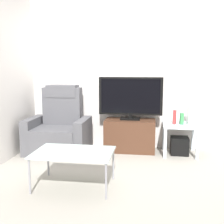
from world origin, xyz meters
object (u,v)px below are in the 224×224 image
(coffee_table, at_px, (74,154))
(cell_phone, at_px, (63,151))
(book_middle, at_px, (177,116))
(tv_stand, at_px, (130,135))
(recliner_armchair, at_px, (59,129))
(side_table, at_px, (180,129))
(book_rightmost, at_px, (182,119))
(subwoofer_box, at_px, (179,146))
(book_leftmost, at_px, (174,117))
(game_console, at_px, (190,115))
(television, at_px, (130,97))

(coffee_table, distance_m, cell_phone, 0.13)
(book_middle, xyz_separation_m, coffee_table, (-1.27, -1.40, -0.22))
(tv_stand, bearing_deg, cell_phone, -113.35)
(recliner_armchair, xyz_separation_m, side_table, (1.94, 0.13, 0.04))
(coffee_table, bearing_deg, cell_phone, -173.88)
(recliner_armchair, bearing_deg, book_rightmost, 5.55)
(subwoofer_box, relative_size, coffee_table, 0.31)
(subwoofer_box, bearing_deg, book_middle, -159.50)
(book_leftmost, height_order, coffee_table, book_leftmost)
(subwoofer_box, distance_m, game_console, 0.52)
(cell_phone, bearing_deg, subwoofer_box, 55.23)
(side_table, height_order, subwoofer_box, side_table)
(recliner_armchair, relative_size, book_middle, 4.54)
(television, height_order, subwoofer_box, television)
(coffee_table, bearing_deg, book_rightmost, 46.29)
(television, distance_m, recliner_armchair, 1.27)
(side_table, bearing_deg, book_leftmost, -168.69)
(subwoofer_box, bearing_deg, cell_phone, -135.26)
(recliner_armchair, distance_m, cell_phone, 1.39)
(cell_phone, bearing_deg, game_console, 52.70)
(television, distance_m, book_rightmost, 0.88)
(television, relative_size, book_middle, 4.36)
(subwoofer_box, xyz_separation_m, game_console, (0.15, 0.01, 0.49))
(recliner_armchair, xyz_separation_m, game_console, (2.09, 0.14, 0.26))
(book_rightmost, bearing_deg, side_table, 127.78)
(recliner_armchair, relative_size, book_leftmost, 5.05)
(television, height_order, game_console, television)
(book_middle, relative_size, game_console, 0.86)
(television, height_order, side_table, television)
(game_console, bearing_deg, side_table, -176.05)
(book_leftmost, relative_size, cell_phone, 1.42)
(television, relative_size, book_leftmost, 4.85)
(television, distance_m, coffee_table, 1.67)
(subwoofer_box, relative_size, game_console, 1.00)
(cell_phone, bearing_deg, book_middle, 55.91)
(tv_stand, bearing_deg, book_rightmost, -6.31)
(subwoofer_box, distance_m, book_leftmost, 0.47)
(recliner_armchair, xyz_separation_m, book_leftmost, (1.84, 0.11, 0.23))
(book_middle, bearing_deg, game_console, 8.59)
(game_console, relative_size, coffee_table, 0.31)
(recliner_armchair, bearing_deg, tv_stand, 12.25)
(book_middle, bearing_deg, television, 171.69)
(cell_phone, bearing_deg, television, 77.40)
(book_rightmost, bearing_deg, book_middle, 180.00)
(book_rightmost, bearing_deg, tv_stand, 173.69)
(tv_stand, height_order, recliner_armchair, recliner_armchair)
(recliner_armchair, distance_m, book_leftmost, 1.86)
(side_table, height_order, book_rightmost, book_rightmost)
(side_table, distance_m, book_middle, 0.21)
(television, bearing_deg, side_table, -6.35)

